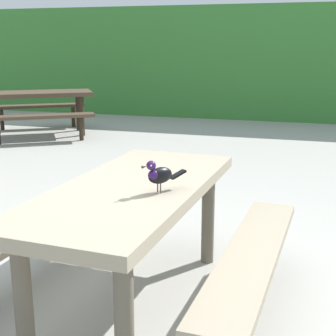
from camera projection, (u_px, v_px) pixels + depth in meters
name	position (u px, v px, depth m)	size (l,w,h in m)	color
ground_plane	(98.00, 308.00, 2.89)	(60.00, 60.00, 0.00)	#A3A099
hedge_wall	(260.00, 62.00, 10.62)	(28.00, 1.98, 2.29)	#387A33
picnic_table_foreground	(133.00, 215.00, 2.83)	(1.78, 1.84, 0.74)	gray
bird_grackle	(159.00, 174.00, 2.61)	(0.19, 0.24, 0.18)	black
picnic_table_mid_left	(38.00, 103.00, 8.29)	(2.34, 2.33, 0.74)	#473828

